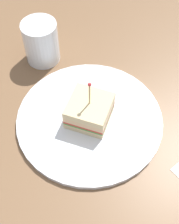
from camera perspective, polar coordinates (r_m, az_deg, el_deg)
The scene contains 4 objects.
ground_plane at distance 63.87cm, azimuth 0.00°, elevation -2.07°, with size 111.17×111.17×2.00cm, color brown.
plate at distance 62.61cm, azimuth 0.00°, elevation -1.32°, with size 29.95×29.95×1.03cm, color white.
sandwich_half_center at distance 60.12cm, azimuth -0.01°, elevation 0.28°, with size 11.31×11.33×10.85cm.
drink_glass at distance 72.32cm, azimuth -9.02°, elevation 12.57°, with size 7.99×7.99×9.98cm.
Camera 1 is at (-9.07, -33.45, 52.65)cm, focal length 48.64 mm.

